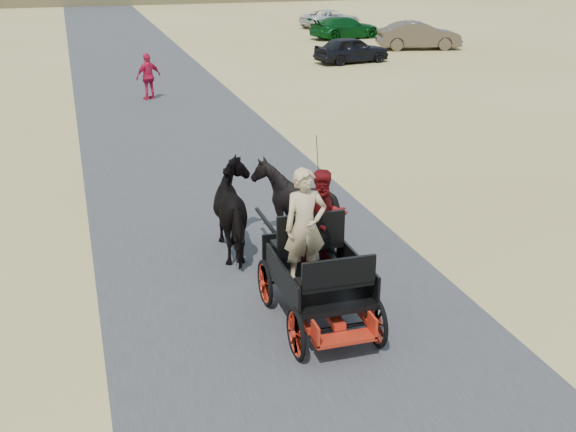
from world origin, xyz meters
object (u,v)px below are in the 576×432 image
object	(u,v)px
car_d	(331,19)
horse_left	(239,211)
car_b	(419,36)
car_c	(345,28)
carriage	(318,301)
pedestrian	(148,77)
car_a	(352,50)
horse_right	(294,205)

from	to	relation	value
car_d	horse_left	bearing A→B (deg)	139.00
car_b	car_d	size ratio (longest dim) A/B	1.04
car_b	car_c	bearing A→B (deg)	33.42
horse_left	car_d	size ratio (longest dim) A/B	0.47
carriage	horse_left	world-z (taller)	horse_left
car_b	car_c	distance (m)	5.90
horse_left	pedestrian	size ratio (longest dim) A/B	1.16
car_b	car_a	bearing A→B (deg)	133.76
pedestrian	car_d	distance (m)	25.04
pedestrian	car_d	world-z (taller)	pedestrian
car_c	car_b	bearing A→B (deg)	-170.04
horse_right	car_d	size ratio (longest dim) A/B	0.39
car_b	car_d	xyz separation A→B (m)	(-1.04, 11.16, -0.14)
pedestrian	carriage	bearing A→B (deg)	67.29
carriage	car_a	xyz separation A→B (m)	(9.91, 23.76, 0.27)
pedestrian	car_a	xyz separation A→B (m)	(10.45, 5.93, -0.23)
car_a	pedestrian	bearing A→B (deg)	109.63
carriage	horse_right	distance (m)	3.09
carriage	pedestrian	distance (m)	17.84
car_d	car_c	bearing A→B (deg)	150.25
horse_left	car_a	xyz separation A→B (m)	(10.46, 20.76, -0.22)
carriage	car_c	xyz separation A→B (m)	(12.94, 32.49, 0.29)
carriage	car_d	world-z (taller)	car_d
carriage	horse_right	xyz separation A→B (m)	(0.55, 3.00, 0.49)
car_d	car_b	bearing A→B (deg)	166.92
car_b	pedestrian	bearing A→B (deg)	132.13
horse_left	pedestrian	bearing A→B (deg)	-90.04
carriage	car_b	world-z (taller)	car_b
carriage	horse_left	size ratio (longest dim) A/B	1.20
horse_left	car_c	distance (m)	32.43
car_a	car_c	world-z (taller)	car_c
horse_left	car_d	world-z (taller)	horse_left
car_a	car_d	xyz separation A→B (m)	(4.16, 14.41, -0.03)
carriage	horse_left	bearing A→B (deg)	100.39
horse_right	car_d	world-z (taller)	horse_right
car_a	car_b	bearing A→B (deg)	-67.90
car_a	car_b	world-z (taller)	car_b
horse_right	car_b	distance (m)	28.08
horse_left	car_a	world-z (taller)	horse_left
car_c	horse_left	bearing A→B (deg)	143.71
car_d	horse_right	bearing A→B (deg)	140.54
carriage	car_b	size ratio (longest dim) A/B	0.53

